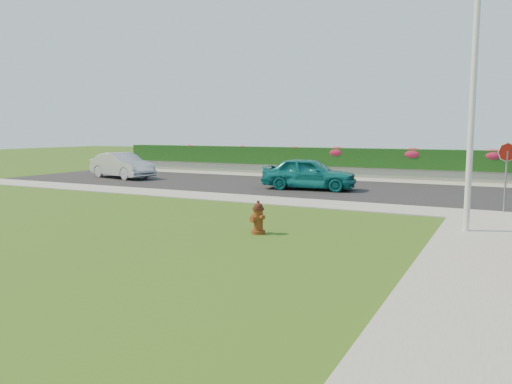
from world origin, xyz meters
The scene contains 19 objects.
ground centered at (0.00, 0.00, 0.00)m, with size 120.00×120.00×0.00m, color black.
street_far centered at (-5.00, 14.00, 0.02)m, with size 26.00×8.00×0.04m, color black.
sidewalk_right centered at (7.00, -2.00, 0.02)m, with size 2.00×20.00×0.04m, color gray.
sidewalk_far centered at (-6.00, 9.00, 0.02)m, with size 24.00×2.00×0.04m, color gray.
curb_corner centered at (7.00, 9.00, 0.02)m, with size 2.00×2.00×0.04m, color gray.
sidewalk_beyond centered at (-1.00, 19.00, 0.02)m, with size 34.00×2.00×0.04m, color gray.
retaining_wall centered at (-1.00, 20.50, 0.30)m, with size 34.00×0.40×0.60m, color gray.
hedge centered at (-1.00, 20.60, 1.15)m, with size 32.00×0.90×1.10m, color black.
fire_hydrant centered at (1.76, 3.20, 0.42)m, with size 0.46×0.44×0.89m.
sedan_teal centered at (-0.54, 13.03, 0.78)m, with size 1.74×4.32×1.47m, color #0E696B.
sedan_silver centered at (-12.08, 13.43, 0.76)m, with size 1.53×4.38×1.44m, color #B7BABF.
utility_pole centered at (6.70, 5.93, 3.26)m, with size 0.16×0.16×6.53m, color silver.
stop_sign centered at (7.58, 9.89, 1.73)m, with size 0.57×0.32×2.35m.
flower_clump_a centered at (-12.24, 20.50, 1.49)m, with size 1.05×0.68×0.53m, color #AF1E33.
flower_clump_b centered at (-8.09, 20.50, 1.50)m, with size 1.02×0.66×0.51m, color #AF1E33.
flower_clump_c centered at (-4.34, 20.50, 1.50)m, with size 1.02×0.65×0.51m, color #AF1E33.
flower_clump_d centered at (-1.58, 20.50, 1.44)m, with size 1.33×0.86×0.67m, color #AF1E33.
flower_clump_e centered at (2.83, 20.50, 1.43)m, with size 1.36×0.88×0.68m, color #AF1E33.
flower_clump_f centered at (6.91, 20.50, 1.44)m, with size 1.32×0.85×0.66m, color #AF1E33.
Camera 1 is at (7.63, -8.49, 2.73)m, focal length 35.00 mm.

